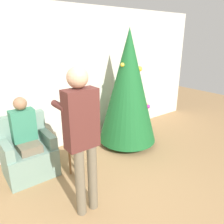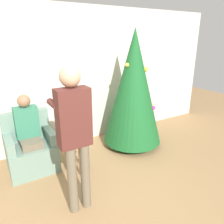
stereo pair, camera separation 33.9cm
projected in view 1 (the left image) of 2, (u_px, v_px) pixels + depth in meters
The scene contains 9 objects.
ground_plane at pixel (121, 218), 2.70m from camera, with size 14.00×14.00×0.00m, color #99754C.
wall_back at pixel (43, 82), 3.93m from camera, with size 8.00×0.06×2.70m.
christmas_tree at pixel (128, 87), 4.22m from camera, with size 1.15×1.15×2.29m.
armchair at pixel (28, 154), 3.49m from camera, with size 0.75×0.65×0.96m.
person_seated at pixel (26, 134), 3.35m from camera, with size 0.36×0.46×1.28m.
person_standing at pixel (82, 130), 2.52m from camera, with size 0.41×0.57×1.83m.
side_stool at pixel (77, 150), 3.45m from camera, with size 0.33×0.33×0.53m.
laptop at pixel (76, 143), 3.41m from camera, with size 0.32×0.24×0.02m.
book at pixel (76, 142), 3.41m from camera, with size 0.18×0.12×0.02m.
Camera 1 is at (-1.37, -1.62, 2.12)m, focal length 35.00 mm.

